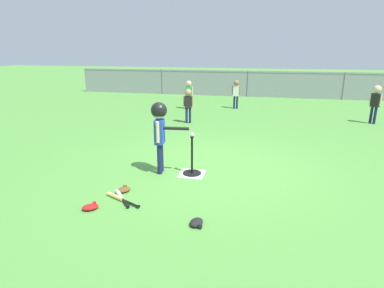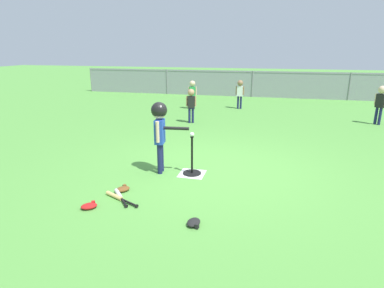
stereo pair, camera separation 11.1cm
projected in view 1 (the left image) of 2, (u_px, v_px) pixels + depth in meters
ground_plane at (216, 170)px, 5.85m from camera, size 60.00×60.00×0.00m
home_plate at (192, 174)px, 5.67m from camera, size 0.44×0.44×0.01m
batting_tee at (192, 168)px, 5.64m from camera, size 0.32×0.32×0.69m
baseball_on_tee at (192, 134)px, 5.46m from camera, size 0.07×0.07×0.07m
batter_child at (160, 123)px, 5.48m from camera, size 0.65×0.36×1.26m
fielder_near_left at (188, 101)px, 9.32m from camera, size 0.29×0.20×1.00m
fielder_deep_right at (189, 91)px, 11.45m from camera, size 0.29×0.20×1.01m
fielder_deep_center at (236, 90)px, 11.53m from camera, size 0.30×0.20×1.03m
fielder_deep_left at (376, 99)px, 9.21m from camera, size 0.26×0.24×1.11m
spare_bat_silver at (121, 196)px, 4.75m from camera, size 0.42×0.48×0.06m
spare_bat_wood at (118, 198)px, 4.70m from camera, size 0.64×0.35×0.06m
glove_by_plate at (90, 207)px, 4.42m from camera, size 0.27×0.26×0.07m
glove_near_bats at (124, 190)px, 4.96m from camera, size 0.26×0.27×0.07m
glove_tossed_aside at (197, 222)px, 4.03m from camera, size 0.19×0.24×0.07m
outfield_fence at (248, 83)px, 14.36m from camera, size 16.06×0.06×1.15m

